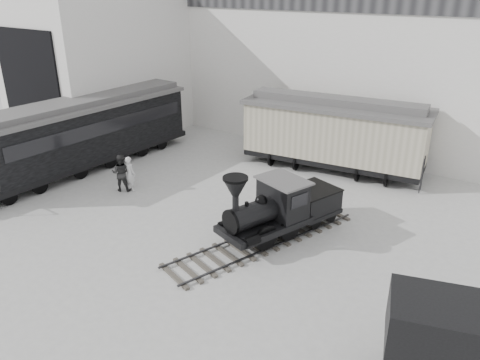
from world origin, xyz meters
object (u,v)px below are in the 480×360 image
Objects in this scene: locomotive at (277,211)px; boxcar at (334,132)px; visitor_a at (130,174)px; passenger_coach at (88,132)px; coal_hopper at (435,332)px; visitor_b at (121,173)px.

boxcar reaches higher than locomotive.
boxcar is 5.71× the size of visitor_a.
visitor_a is (-8.21, -0.11, -0.24)m from locomotive.
boxcar reaches higher than passenger_coach.
passenger_coach is 7.67× the size of visitor_a.
visitor_b is at bearing 149.24° from coal_hopper.
locomotive reaches higher than visitor_a.
visitor_b is at bearing -158.95° from locomotive.
passenger_coach is 20.11m from coal_hopper.
locomotive is 0.87× the size of boxcar.
coal_hopper is at bearing 163.04° from visitor_a.
passenger_coach reaches higher than coal_hopper.
visitor_a is at bearing -174.98° from visitor_b.
coal_hopper is at bearing 134.30° from visitor_b.
visitor_a is at bearing -11.54° from passenger_coach.
visitor_a is (-7.02, -8.22, -1.22)m from boxcar.
passenger_coach reaches higher than visitor_a.
visitor_a is at bearing -137.49° from boxcar.
visitor_b is at bearing -16.15° from passenger_coach.
boxcar reaches higher than coal_hopper.
visitor_b reaches higher than visitor_a.
locomotive reaches higher than visitor_b.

